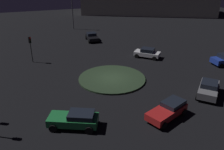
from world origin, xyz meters
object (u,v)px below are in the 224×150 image
object	(u,v)px
store_building	(148,2)
traffic_light_southeast	(30,44)
car_black	(92,37)
car_green	(75,119)
car_grey	(209,88)
car_red	(168,110)
streetlamp_south	(72,4)
car_white	(147,53)

from	to	relation	value
store_building	traffic_light_southeast	bearing A→B (deg)	69.06
car_black	car_green	distance (m)	26.86
car_grey	car_black	world-z (taller)	car_grey
car_red	car_black	size ratio (longest dim) A/B	1.14
car_red	store_building	xyz separation A→B (m)	(-24.71, -50.54, 2.63)
car_black	car_red	bearing A→B (deg)	2.33
car_red	streetlamp_south	bearing A→B (deg)	-110.69
streetlamp_south	traffic_light_southeast	bearing A→B (deg)	62.06
car_white	car_green	xyz separation A→B (m)	(14.11, 13.45, 0.03)
car_black	car_grey	bearing A→B (deg)	16.62
car_green	store_building	distance (m)	59.19
car_green	streetlamp_south	bearing A→B (deg)	-76.37
car_black	traffic_light_southeast	bearing A→B (deg)	-51.53
car_green	streetlamp_south	distance (m)	37.07
car_green	traffic_light_southeast	bearing A→B (deg)	-56.46
store_building	car_red	bearing A→B (deg)	91.39
car_white	store_building	world-z (taller)	store_building
traffic_light_southeast	store_building	size ratio (longest dim) A/B	0.09
car_grey	store_building	bearing A→B (deg)	-154.41
car_black	car_green	bearing A→B (deg)	-15.74
car_red	car_green	distance (m)	8.44
car_red	traffic_light_southeast	xyz separation A→B (m)	(10.91, -18.90, 1.98)
car_white	car_black	distance (m)	13.15
car_green	store_building	xyz separation A→B (m)	(-33.02, -49.06, 2.59)
car_black	streetlamp_south	world-z (taller)	streetlamp_south
car_red	store_building	world-z (taller)	store_building
traffic_light_southeast	streetlamp_south	size ratio (longest dim) A/B	0.47
car_white	car_green	distance (m)	19.49
traffic_light_southeast	streetlamp_south	bearing A→B (deg)	108.81
store_building	car_green	bearing A→B (deg)	83.50
car_green	traffic_light_southeast	xyz separation A→B (m)	(2.60, -17.42, 1.94)
car_red	traffic_light_southeast	size ratio (longest dim) A/B	1.20
store_building	streetlamp_south	bearing A→B (deg)	54.26
car_grey	car_green	size ratio (longest dim) A/B	0.94
traffic_light_southeast	store_building	xyz separation A→B (m)	(-35.62, -31.64, 0.65)
traffic_light_southeast	store_building	distance (m)	47.65
car_grey	car_green	world-z (taller)	car_grey
car_red	car_black	distance (m)	26.90
car_white	traffic_light_southeast	xyz separation A→B (m)	(16.71, -3.97, 1.97)
car_white	car_green	size ratio (longest dim) A/B	0.88
streetlamp_south	car_red	bearing A→B (deg)	91.58
car_red	car_grey	size ratio (longest dim) A/B	1.07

